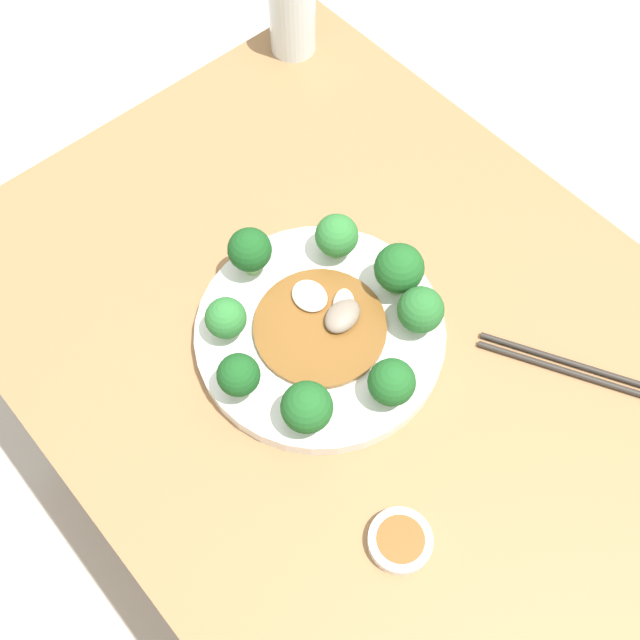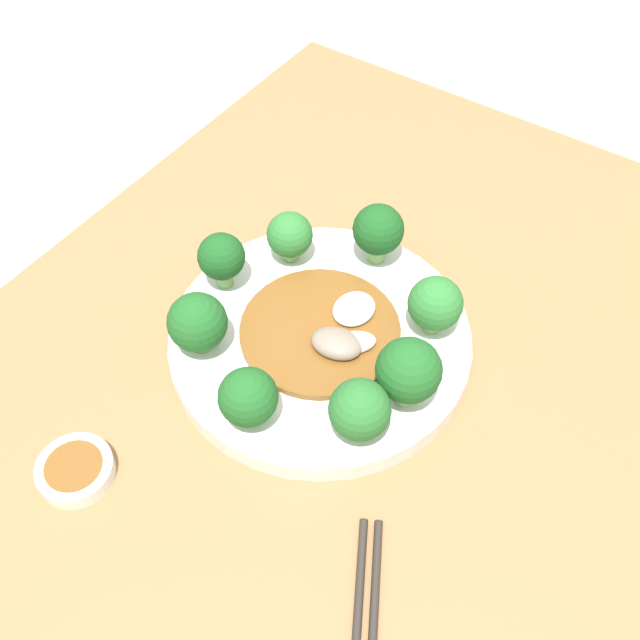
# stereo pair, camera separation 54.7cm
# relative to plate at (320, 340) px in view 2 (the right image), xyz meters

# --- Properties ---
(ground_plane) EXTENTS (8.00, 8.00, 0.00)m
(ground_plane) POSITION_rel_plate_xyz_m (-0.02, -0.04, -0.76)
(ground_plane) COLOR #B7B2A8
(table) EXTENTS (0.92, 0.70, 0.75)m
(table) POSITION_rel_plate_xyz_m (-0.02, -0.04, -0.38)
(table) COLOR olive
(table) RESTS_ON ground_plane
(plate) EXTENTS (0.29, 0.29, 0.02)m
(plate) POSITION_rel_plate_xyz_m (0.00, 0.00, 0.00)
(plate) COLOR white
(plate) RESTS_ON table
(broccoli_northwest) EXTENTS (0.05, 0.05, 0.06)m
(broccoli_northwest) POSITION_rel_plate_xyz_m (-0.07, 0.08, 0.04)
(broccoli_northwest) COLOR #89B76B
(broccoli_northwest) RESTS_ON plate
(broccoli_southeast) EXTENTS (0.05, 0.05, 0.06)m
(broccoli_southeast) POSITION_rel_plate_xyz_m (0.07, -0.08, 0.04)
(broccoli_southeast) COLOR #89B76B
(broccoli_southeast) RESTS_ON plate
(broccoli_south) EXTENTS (0.06, 0.06, 0.07)m
(broccoli_south) POSITION_rel_plate_xyz_m (-0.01, -0.10, 0.05)
(broccoli_south) COLOR #89B76B
(broccoli_south) RESTS_ON plate
(broccoli_southwest) EXTENTS (0.05, 0.05, 0.06)m
(broccoli_southwest) POSITION_rel_plate_xyz_m (-0.07, -0.09, 0.04)
(broccoli_southwest) COLOR #70A356
(broccoli_southwest) RESTS_ON plate
(broccoli_northeast) EXTENTS (0.05, 0.05, 0.06)m
(broccoli_northeast) POSITION_rel_plate_xyz_m (0.06, 0.08, 0.04)
(broccoli_northeast) COLOR #7AAD5B
(broccoli_northeast) RESTS_ON plate
(broccoli_west) EXTENTS (0.05, 0.05, 0.06)m
(broccoli_west) POSITION_rel_plate_xyz_m (-0.11, -0.00, 0.04)
(broccoli_west) COLOR #7AAD5B
(broccoli_west) RESTS_ON plate
(broccoli_east) EXTENTS (0.05, 0.05, 0.07)m
(broccoli_east) POSITION_rel_plate_xyz_m (0.11, 0.01, 0.05)
(broccoli_east) COLOR #7AAD5B
(broccoli_east) RESTS_ON plate
(broccoli_north) EXTENTS (0.05, 0.05, 0.06)m
(broccoli_north) POSITION_rel_plate_xyz_m (-0.00, 0.11, 0.05)
(broccoli_north) COLOR #70A356
(broccoli_north) RESTS_ON plate
(stirfry_center) EXTENTS (0.15, 0.15, 0.02)m
(stirfry_center) POSITION_rel_plate_xyz_m (0.00, -0.01, 0.02)
(stirfry_center) COLOR brown
(stirfry_center) RESTS_ON plate
(sauce_dish) EXTENTS (0.07, 0.07, 0.02)m
(sauce_dish) POSITION_rel_plate_xyz_m (-0.23, 0.09, -0.00)
(sauce_dish) COLOR white
(sauce_dish) RESTS_ON table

